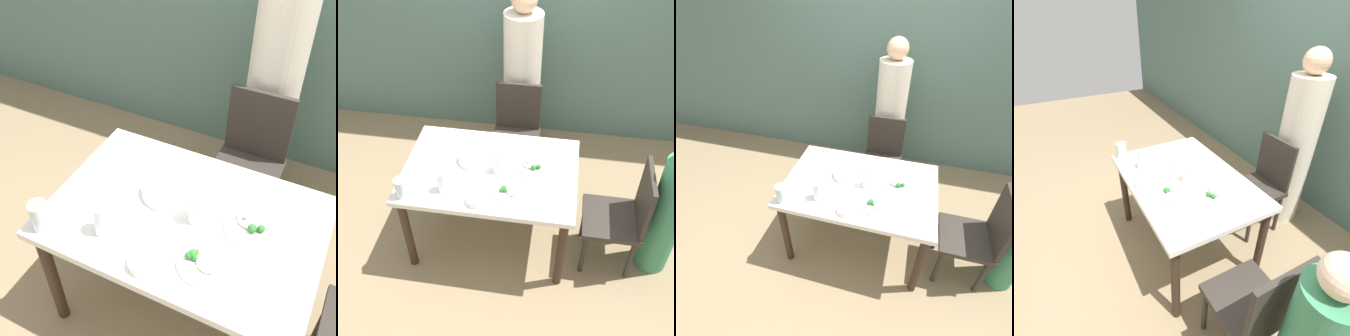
% 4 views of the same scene
% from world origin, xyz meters
% --- Properties ---
extents(ground_plane, '(10.00, 10.00, 0.00)m').
position_xyz_m(ground_plane, '(0.00, 0.00, 0.00)').
color(ground_plane, '#847051').
extents(dining_table, '(1.20, 0.82, 0.72)m').
position_xyz_m(dining_table, '(0.00, 0.00, 0.63)').
color(dining_table, silver).
rests_on(dining_table, ground_plane).
extents(chair_adult_spot, '(0.40, 0.40, 0.89)m').
position_xyz_m(chair_adult_spot, '(0.08, 0.75, 0.48)').
color(chair_adult_spot, '#2D2823').
rests_on(chair_adult_spot, ground_plane).
extents(chair_child_spot, '(0.40, 0.40, 0.89)m').
position_xyz_m(chair_child_spot, '(0.94, -0.06, 0.48)').
color(chair_child_spot, '#2D2823').
rests_on(chair_child_spot, ground_plane).
extents(person_adult, '(0.32, 0.32, 1.59)m').
position_xyz_m(person_adult, '(0.08, 1.08, 0.74)').
color(person_adult, beige).
rests_on(person_adult, ground_plane).
extents(person_child, '(0.23, 0.23, 1.17)m').
position_xyz_m(person_child, '(1.23, -0.06, 0.55)').
color(person_child, '#387F56').
rests_on(person_child, ground_plane).
extents(bowl_curry, '(0.22, 0.22, 0.05)m').
position_xyz_m(bowl_curry, '(-0.13, 0.07, 0.75)').
color(bowl_curry, white).
rests_on(bowl_curry, dining_table).
extents(plate_rice_adult, '(0.22, 0.22, 0.06)m').
position_xyz_m(plate_rice_adult, '(0.17, -0.21, 0.74)').
color(plate_rice_adult, white).
rests_on(plate_rice_adult, dining_table).
extents(plate_rice_child, '(0.24, 0.24, 0.06)m').
position_xyz_m(plate_rice_child, '(0.28, 0.06, 0.74)').
color(plate_rice_child, white).
rests_on(plate_rice_child, dining_table).
extents(bowl_rice_small, '(0.12, 0.12, 0.04)m').
position_xyz_m(bowl_rice_small, '(-0.04, -0.32, 0.75)').
color(bowl_rice_small, white).
rests_on(bowl_rice_small, dining_table).
extents(glass_water_tall, '(0.08, 0.08, 0.14)m').
position_xyz_m(glass_water_tall, '(0.05, 0.00, 0.79)').
color(glass_water_tall, silver).
rests_on(glass_water_tall, dining_table).
extents(glass_water_short, '(0.07, 0.07, 0.15)m').
position_xyz_m(glass_water_short, '(-0.27, -0.24, 0.80)').
color(glass_water_short, silver).
rests_on(glass_water_short, dining_table).
extents(glass_water_center, '(0.08, 0.08, 0.14)m').
position_xyz_m(glass_water_center, '(-0.52, -0.33, 0.79)').
color(glass_water_center, silver).
rests_on(glass_water_center, dining_table).
extents(fork_steel, '(0.17, 0.09, 0.01)m').
position_xyz_m(fork_steel, '(0.33, 0.29, 0.73)').
color(fork_steel, silver).
rests_on(fork_steel, dining_table).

